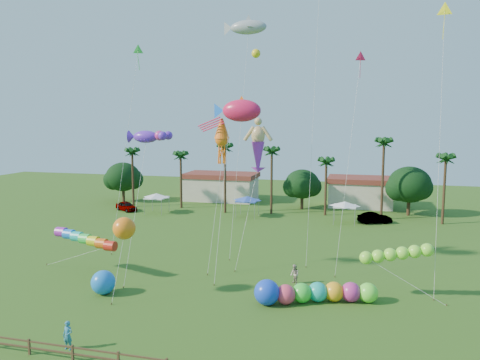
% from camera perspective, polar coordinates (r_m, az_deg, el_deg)
% --- Properties ---
extents(ground, '(160.00, 160.00, 0.00)m').
position_cam_1_polar(ground, '(33.52, -4.58, -17.65)').
color(ground, '#285116').
rests_on(ground, ground).
extents(tree_line, '(69.46, 8.91, 11.00)m').
position_cam_1_polar(tree_line, '(73.59, 9.48, -0.47)').
color(tree_line, '#3A2819').
rests_on(tree_line, ground).
extents(buildings_row, '(35.00, 7.00, 4.00)m').
position_cam_1_polar(buildings_row, '(80.67, 5.13, -1.35)').
color(buildings_row, beige).
rests_on(buildings_row, ground).
extents(tent_row, '(31.00, 4.00, 0.60)m').
position_cam_1_polar(tent_row, '(67.92, 0.77, -2.32)').
color(tent_row, white).
rests_on(tent_row, ground).
extents(car_a, '(4.56, 3.66, 1.46)m').
position_cam_1_polar(car_a, '(75.39, -13.68, -3.12)').
color(car_a, '#4C4C54').
rests_on(car_a, ground).
extents(car_b, '(4.79, 2.97, 1.49)m').
position_cam_1_polar(car_b, '(67.11, 16.10, -4.47)').
color(car_b, '#4C4C54').
rests_on(car_b, ground).
extents(spectator_a, '(0.68, 0.47, 1.81)m').
position_cam_1_polar(spectator_a, '(32.28, -20.26, -17.35)').
color(spectator_a, teal).
rests_on(spectator_a, ground).
extents(spectator_b, '(1.02, 1.06, 1.72)m').
position_cam_1_polar(spectator_b, '(41.52, 6.67, -11.37)').
color(spectator_b, '#A5998A').
rests_on(spectator_b, ground).
extents(caterpillar_inflatable, '(9.57, 4.52, 1.98)m').
position_cam_1_polar(caterpillar_inflatable, '(37.74, 8.68, -13.41)').
color(caterpillar_inflatable, '#DE3A5A').
rests_on(caterpillar_inflatable, ground).
extents(blue_ball, '(1.97, 1.97, 1.97)m').
position_cam_1_polar(blue_ball, '(40.58, -16.33, -11.89)').
color(blue_ball, blue).
rests_on(blue_ball, ground).
extents(rainbow_tube, '(9.95, 3.31, 3.50)m').
position_cam_1_polar(rainbow_tube, '(44.33, -17.43, -7.53)').
color(rainbow_tube, red).
rests_on(rainbow_tube, ground).
extents(green_worm, '(8.91, 3.06, 3.90)m').
position_cam_1_polar(green_worm, '(38.94, 15.11, -9.13)').
color(green_worm, '#8CF536').
rests_on(green_worm, ground).
extents(orange_ball_kite, '(1.82, 2.73, 6.54)m').
position_cam_1_polar(orange_ball_kite, '(38.22, -13.94, -5.74)').
color(orange_ball_kite, orange).
rests_on(orange_ball_kite, ground).
extents(merman_kite, '(2.44, 4.87, 13.90)m').
position_cam_1_polar(merman_kite, '(46.02, 2.21, 3.81)').
color(merman_kite, tan).
rests_on(merman_kite, ground).
extents(fish_kite, '(5.76, 7.19, 16.14)m').
position_cam_1_polar(fish_kite, '(43.57, 0.19, 8.45)').
color(fish_kite, '#E4194B').
rests_on(fish_kite, ground).
extents(shark_kite, '(5.59, 7.61, 24.88)m').
position_cam_1_polar(shark_kite, '(52.31, 1.04, 18.11)').
color(shark_kite, '#90989D').
rests_on(shark_kite, ground).
extents(squid_kite, '(1.74, 4.44, 14.38)m').
position_cam_1_polar(squid_kite, '(44.78, -2.24, 4.95)').
color(squid_kite, orange).
rests_on(squid_kite, ground).
extents(lobster_kite, '(4.13, 5.07, 13.45)m').
position_cam_1_polar(lobster_kite, '(42.44, -11.42, 5.19)').
color(lobster_kite, '#6628CB').
rests_on(lobster_kite, ground).
extents(delta_kite_red, '(2.21, 4.68, 20.52)m').
position_cam_1_polar(delta_kite_red, '(46.24, 14.43, 13.79)').
color(delta_kite_red, '#DD1842').
rests_on(delta_kite_red, ground).
extents(delta_kite_yellow, '(1.40, 4.77, 23.72)m').
position_cam_1_polar(delta_kite_yellow, '(43.77, 23.67, 18.02)').
color(delta_kite_yellow, '#FFFA1A').
rests_on(delta_kite_yellow, ground).
extents(delta_kite_green, '(2.16, 4.89, 22.27)m').
position_cam_1_polar(delta_kite_green, '(53.53, -12.37, 14.82)').
color(delta_kite_green, green).
rests_on(delta_kite_green, ground).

